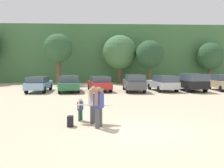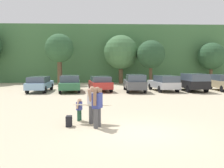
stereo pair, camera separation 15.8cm
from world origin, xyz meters
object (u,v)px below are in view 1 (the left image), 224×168
object	(u,v)px
parked_car_red	(100,83)
person_adult	(94,102)
parked_car_black	(191,82)
backpack_dropped	(70,121)
parked_car_sky_blue	(39,84)
surfboard_cream	(93,105)
parked_car_tan	(223,82)
person_companion	(99,105)
parked_car_silver	(163,83)
person_child	(80,108)
parked_car_forest_green	(69,83)
parked_car_dark_gray	(134,83)

from	to	relation	value
parked_car_red	person_adult	distance (m)	13.16
parked_car_black	backpack_dropped	xyz separation A→B (m)	(-10.23, -13.53, -0.69)
parked_car_sky_blue	surfboard_cream	xyz separation A→B (m)	(5.52, -13.02, 0.03)
parked_car_black	person_adult	size ratio (longest dim) A/B	2.95
parked_car_sky_blue	person_adult	size ratio (longest dim) A/B	2.72
parked_car_tan	person_companion	world-z (taller)	person_companion
person_companion	parked_car_sky_blue	bearing A→B (deg)	-43.95
parked_car_red	parked_car_sky_blue	bearing A→B (deg)	82.54
parked_car_silver	backpack_dropped	bearing A→B (deg)	143.36
person_child	backpack_dropped	size ratio (longest dim) A/B	2.36
parked_car_red	person_companion	size ratio (longest dim) A/B	2.44
parked_car_red	parked_car_black	size ratio (longest dim) A/B	0.85
parked_car_forest_green	parked_car_tan	xyz separation A→B (m)	(15.25, 0.29, -0.00)
parked_car_red	parked_car_silver	bearing A→B (deg)	-100.35
parked_car_silver	surfboard_cream	distance (m)	14.60
parked_car_dark_gray	surfboard_cream	bearing A→B (deg)	164.73
parked_car_dark_gray	person_adult	distance (m)	13.22
surfboard_cream	parked_car_tan	bearing A→B (deg)	-124.00
person_companion	parked_car_forest_green	bearing A→B (deg)	-54.85
parked_car_forest_green	person_companion	bearing A→B (deg)	-173.79
parked_car_forest_green	backpack_dropped	xyz separation A→B (m)	(1.65, -13.51, -0.61)
parked_car_dark_gray	person_adult	world-z (taller)	parked_car_dark_gray
parked_car_sky_blue	parked_car_silver	xyz separation A→B (m)	(12.03, 0.04, 0.03)
parked_car_forest_green	parked_car_silver	size ratio (longest dim) A/B	1.08
parked_car_sky_blue	person_child	world-z (taller)	parked_car_sky_blue
parked_car_forest_green	parked_car_tan	bearing A→B (deg)	-94.45
parked_car_tan	parked_car_sky_blue	bearing A→B (deg)	91.54
parked_car_forest_green	surfboard_cream	size ratio (longest dim) A/B	2.59
parked_car_silver	parked_car_tan	distance (m)	6.10
person_adult	person_companion	world-z (taller)	person_companion
parked_car_dark_gray	person_child	bearing A→B (deg)	161.37
person_child	parked_car_silver	bearing A→B (deg)	-96.35
parked_car_red	person_companion	distance (m)	13.94
parked_car_silver	parked_car_forest_green	bearing A→B (deg)	82.68
parked_car_black	person_child	xyz separation A→B (m)	(-9.88, -12.48, -0.32)
parked_car_silver	person_child	bearing A→B (deg)	142.55
parked_car_silver	person_child	world-z (taller)	parked_car_silver
parked_car_sky_blue	parked_car_red	world-z (taller)	parked_car_red
parked_car_forest_green	parked_car_black	distance (m)	11.88
surfboard_cream	person_companion	bearing A→B (deg)	116.95
parked_car_red	person_companion	world-z (taller)	person_companion
parked_car_sky_blue	backpack_dropped	size ratio (longest dim) A/B	10.07
parked_car_forest_green	person_child	bearing A→B (deg)	-176.43
parked_car_silver	person_child	size ratio (longest dim) A/B	4.17
parked_car_dark_gray	parked_car_silver	world-z (taller)	parked_car_dark_gray
parked_car_silver	person_adult	distance (m)	14.57
parked_car_silver	parked_car_tan	size ratio (longest dim) A/B	1.08
parked_car_red	parked_car_tan	xyz separation A→B (m)	(12.34, 0.10, 0.04)
parked_car_red	person_adult	world-z (taller)	person_adult
parked_car_red	backpack_dropped	bearing A→B (deg)	165.58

